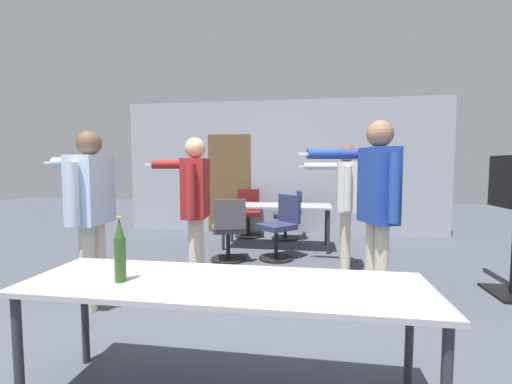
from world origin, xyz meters
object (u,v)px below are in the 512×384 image
at_px(person_near_casual, 194,199).
at_px(office_chair_far_left, 280,229).
at_px(office_chair_mid_tucked, 248,215).
at_px(person_right_polo, 377,197).
at_px(beer_bottle, 120,251).
at_px(person_center_tall, 345,195).
at_px(person_far_watching, 90,203).
at_px(office_chair_far_right, 229,232).
at_px(office_chair_side_rolled, 289,217).

relative_size(person_near_casual, office_chair_far_left, 1.78).
relative_size(person_near_casual, office_chair_mid_tucked, 1.84).
bearing_deg(person_right_polo, beer_bottle, 111.83).
xyz_separation_m(person_near_casual, office_chair_mid_tucked, (0.07, 3.04, -0.59)).
distance_m(person_center_tall, person_right_polo, 1.36).
xyz_separation_m(person_center_tall, person_far_watching, (-2.56, -1.57, 0.02)).
bearing_deg(office_chair_far_right, person_right_polo, -60.99).
xyz_separation_m(person_near_casual, office_chair_side_rolled, (0.89, 2.89, -0.60)).
bearing_deg(office_chair_far_right, person_near_casual, -114.34).
relative_size(person_far_watching, beer_bottle, 4.63).
xyz_separation_m(office_chair_far_right, office_chair_mid_tucked, (-0.04, 1.86, -0.00)).
bearing_deg(office_chair_far_left, person_near_casual, 104.07).
bearing_deg(office_chair_far_right, office_chair_far_left, 2.34).
height_order(person_right_polo, office_chair_side_rolled, person_right_polo).
distance_m(office_chair_side_rolled, office_chair_far_right, 1.88).
bearing_deg(person_right_polo, office_chair_far_right, 28.72).
bearing_deg(person_far_watching, person_near_casual, -58.75).
xyz_separation_m(person_far_watching, beer_bottle, (1.04, -1.25, -0.12)).
height_order(person_center_tall, office_chair_side_rolled, person_center_tall).
distance_m(person_near_casual, person_far_watching, 1.04).
bearing_deg(person_near_casual, person_far_watching, 118.27).
distance_m(office_chair_far_left, beer_bottle, 3.41).
distance_m(person_far_watching, beer_bottle, 1.63).
bearing_deg(person_far_watching, office_chair_far_left, -43.16).
bearing_deg(person_far_watching, beer_bottle, -144.20).
xyz_separation_m(person_near_casual, person_far_watching, (-0.85, -0.60, 0.01)).
relative_size(office_chair_side_rolled, beer_bottle, 2.48).
bearing_deg(person_near_casual, office_chair_mid_tucked, -8.32).
bearing_deg(beer_bottle, person_right_polo, 41.42).
xyz_separation_m(person_far_watching, office_chair_far_left, (1.68, 2.07, -0.58)).
xyz_separation_m(person_near_casual, office_chair_far_right, (0.10, 1.18, -0.59)).
bearing_deg(person_center_tall, office_chair_mid_tucked, 40.66).
bearing_deg(person_right_polo, office_chair_far_left, 9.46).
xyz_separation_m(person_near_casual, office_chair_far_left, (0.83, 1.47, -0.57)).
xyz_separation_m(person_far_watching, office_chair_far_right, (0.95, 1.78, -0.60)).
relative_size(person_center_tall, office_chair_far_right, 1.80).
relative_size(office_chair_far_right, beer_bottle, 2.50).
relative_size(person_far_watching, office_chair_far_right, 1.85).
height_order(office_chair_far_right, beer_bottle, beer_bottle).
height_order(person_center_tall, office_chair_mid_tucked, person_center_tall).
xyz_separation_m(person_center_tall, beer_bottle, (-1.52, -2.81, -0.10)).
height_order(person_near_casual, person_right_polo, person_right_polo).
bearing_deg(person_center_tall, beer_bottle, 153.84).
height_order(office_chair_side_rolled, beer_bottle, beer_bottle).
bearing_deg(person_near_casual, office_chair_far_right, -12.11).
distance_m(person_near_casual, office_chair_far_left, 1.78).
xyz_separation_m(person_right_polo, person_far_watching, (-2.71, -0.22, -0.08)).
height_order(office_chair_side_rolled, office_chair_mid_tucked, office_chair_mid_tucked).
relative_size(person_center_tall, person_right_polo, 0.93).
distance_m(person_center_tall, office_chair_far_right, 1.72).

